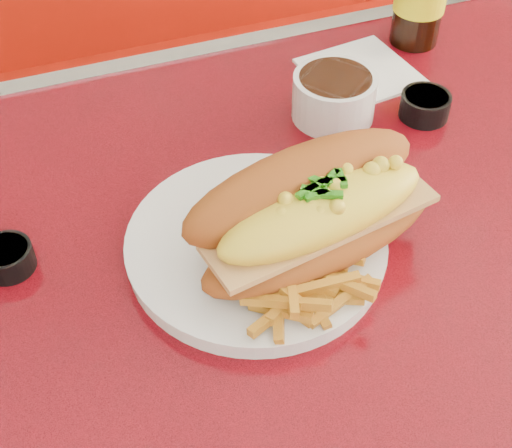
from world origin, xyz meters
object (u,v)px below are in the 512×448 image
object	(u,v)px
diner_table	(355,334)
fork	(306,225)
booth_bench_far	(180,140)
dinner_plate	(256,245)
mac_hoagie	(314,211)
sauce_cup_right	(425,105)
gravy_ramekin	(334,95)
sauce_cup_left	(7,257)

from	to	relation	value
diner_table	fork	xyz separation A→B (m)	(-0.06, 0.03, 0.18)
booth_bench_far	dinner_plate	world-z (taller)	booth_bench_far
dinner_plate	mac_hoagie	world-z (taller)	mac_hoagie
diner_table	fork	world-z (taller)	fork
diner_table	sauce_cup_right	world-z (taller)	sauce_cup_right
diner_table	dinner_plate	size ratio (longest dim) A/B	3.85
sauce_cup_right	mac_hoagie	bearing A→B (deg)	-143.58
mac_hoagie	dinner_plate	bearing A→B (deg)	141.04
dinner_plate	fork	size ratio (longest dim) A/B	2.41
booth_bench_far	dinner_plate	bearing A→B (deg)	-98.33
mac_hoagie	sauce_cup_right	xyz separation A→B (m)	(0.22, 0.16, -0.05)
dinner_plate	gravy_ramekin	world-z (taller)	gravy_ramekin
fork	sauce_cup_left	distance (m)	0.29
diner_table	mac_hoagie	bearing A→B (deg)	-179.82
booth_bench_far	sauce_cup_right	bearing A→B (deg)	-76.54
booth_bench_far	sauce_cup_right	world-z (taller)	booth_bench_far
sauce_cup_left	fork	bearing A→B (deg)	-13.21
booth_bench_far	gravy_ramekin	bearing A→B (deg)	-85.15
dinner_plate	mac_hoagie	distance (m)	0.08
dinner_plate	diner_table	bearing A→B (deg)	-12.90
booth_bench_far	sauce_cup_left	bearing A→B (deg)	-115.82
diner_table	gravy_ramekin	world-z (taller)	gravy_ramekin
diner_table	sauce_cup_left	world-z (taller)	sauce_cup_left
mac_hoagie	fork	world-z (taller)	mac_hoagie
booth_bench_far	mac_hoagie	size ratio (longest dim) A/B	4.48
gravy_ramekin	sauce_cup_left	distance (m)	0.41
sauce_cup_right	sauce_cup_left	bearing A→B (deg)	-172.04
diner_table	mac_hoagie	world-z (taller)	mac_hoagie
fork	sauce_cup_left	xyz separation A→B (m)	(-0.29, 0.07, -0.00)
dinner_plate	sauce_cup_left	world-z (taller)	sauce_cup_left
dinner_plate	sauce_cup_right	size ratio (longest dim) A/B	4.13
gravy_ramekin	sauce_cup_right	distance (m)	0.11
booth_bench_far	mac_hoagie	world-z (taller)	booth_bench_far
fork	booth_bench_far	bearing A→B (deg)	-36.07
fork	sauce_cup_right	xyz separation A→B (m)	(0.22, 0.14, -0.00)
diner_table	sauce_cup_left	bearing A→B (deg)	164.92
diner_table	sauce_cup_right	bearing A→B (deg)	46.58
sauce_cup_left	sauce_cup_right	xyz separation A→B (m)	(0.50, 0.07, 0.00)
booth_bench_far	gravy_ramekin	xyz separation A→B (m)	(0.05, -0.61, 0.51)
mac_hoagie	fork	xyz separation A→B (m)	(0.01, 0.03, -0.05)
dinner_plate	booth_bench_far	bearing A→B (deg)	81.67
diner_table	dinner_plate	xyz separation A→B (m)	(-0.11, 0.03, 0.17)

